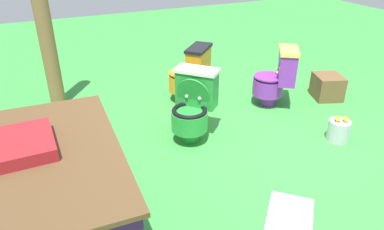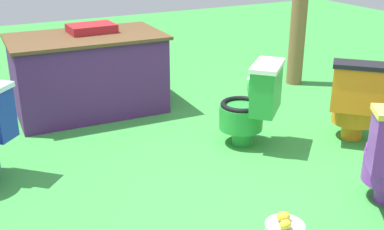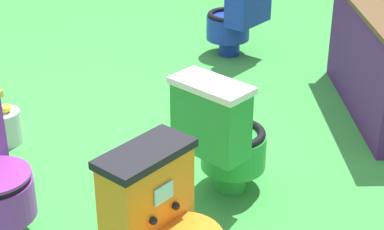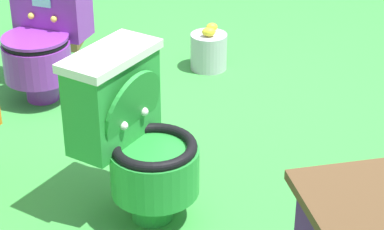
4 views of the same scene
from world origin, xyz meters
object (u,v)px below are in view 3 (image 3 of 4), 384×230
Objects in this scene: toilet_orange at (166,230)px; lemon_bucket at (4,126)px; toilet_green at (223,135)px; toilet_blue at (237,15)px.

lemon_bucket is (-1.51, -1.00, -0.25)m from toilet_orange.
toilet_green is 1.00× the size of toilet_blue.
toilet_blue is at bearing -148.91° from toilet_orange.
toilet_orange is at bearing -150.08° from toilet_blue.
toilet_green is at bearing -158.04° from toilet_orange.
toilet_green is (-0.82, 0.34, 0.00)m from toilet_orange.
toilet_blue is 2.63× the size of lemon_bucket.
toilet_green is at bearing 62.66° from lemon_bucket.
toilet_blue is (-2.91, 0.70, 0.00)m from toilet_orange.
lemon_bucket is at bearing -160.59° from toilet_green.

